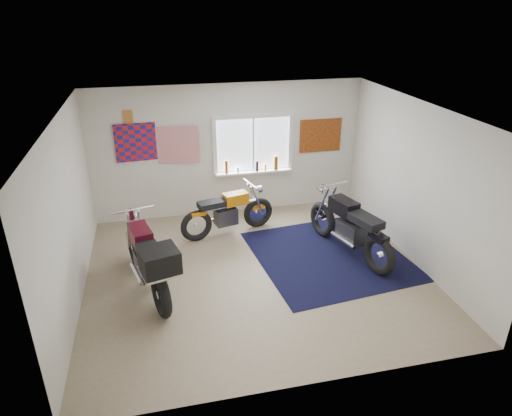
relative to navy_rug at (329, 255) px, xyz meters
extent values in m
plane|color=#9E896B|center=(-1.39, -0.25, -0.01)|extent=(5.50, 5.50, 0.00)
plane|color=white|center=(-1.39, -0.25, 2.69)|extent=(5.50, 5.50, 0.00)
plane|color=silver|center=(-1.39, 2.25, 1.34)|extent=(5.50, 0.00, 5.50)
plane|color=silver|center=(-1.39, -2.75, 1.34)|extent=(5.50, 0.00, 5.50)
plane|color=silver|center=(-4.14, -0.25, 1.34)|extent=(0.00, 5.00, 5.00)
plane|color=silver|center=(1.36, -0.25, 1.34)|extent=(0.00, 5.00, 5.00)
cube|color=black|center=(0.00, 0.00, 0.00)|extent=(2.77, 2.85, 0.01)
cube|color=white|center=(-0.89, 2.23, 1.44)|extent=(1.50, 0.02, 1.10)
cube|color=white|center=(-0.89, 2.22, 2.03)|extent=(1.66, 0.06, 0.08)
cube|color=white|center=(-0.89, 2.22, 0.85)|extent=(1.66, 0.06, 0.08)
cube|color=white|center=(-1.68, 2.22, 1.44)|extent=(0.08, 0.06, 1.10)
cube|color=white|center=(-0.10, 2.22, 1.44)|extent=(0.08, 0.06, 1.10)
cube|color=white|center=(-0.89, 2.22, 1.44)|extent=(0.04, 0.06, 1.10)
cube|color=white|center=(-0.89, 2.16, 0.87)|extent=(1.60, 0.16, 0.04)
cylinder|color=brown|center=(-1.46, 2.15, 1.03)|extent=(0.07, 0.07, 0.28)
cylinder|color=silver|center=(-1.23, 2.15, 0.95)|extent=(0.06, 0.06, 0.12)
cylinder|color=black|center=(-0.82, 2.15, 1.00)|extent=(0.06, 0.06, 0.22)
cylinder|color=orange|center=(-0.64, 2.15, 0.96)|extent=(0.05, 0.05, 0.14)
cylinder|color=brown|center=(-0.42, 2.15, 1.04)|extent=(0.09, 0.09, 0.30)
plane|color=red|center=(-3.09, 2.23, 1.64)|extent=(1.00, 0.07, 1.00)
plane|color=red|center=(-2.44, 2.21, 1.54)|extent=(0.90, 0.09, 0.90)
cube|color=#B57233|center=(-3.29, 2.23, 2.14)|extent=(0.18, 0.02, 0.24)
cube|color=#A54C14|center=(0.56, 2.23, 1.54)|extent=(0.90, 0.03, 0.70)
torus|color=black|center=(-0.97, 1.40, 0.30)|extent=(0.63, 0.27, 0.62)
torus|color=black|center=(-2.23, 1.09, 0.30)|extent=(0.63, 0.27, 0.62)
cylinder|color=silver|center=(-0.97, 1.40, 0.30)|extent=(0.12, 0.11, 0.10)
cylinder|color=silver|center=(-2.23, 1.09, 0.30)|extent=(0.12, 0.11, 0.10)
cylinder|color=silver|center=(-1.60, 1.25, 0.57)|extent=(1.15, 0.36, 0.08)
cube|color=#323134|center=(-1.65, 1.23, 0.36)|extent=(0.47, 0.35, 0.31)
cylinder|color=silver|center=(-1.68, 1.38, 0.27)|extent=(0.51, 0.19, 0.06)
cube|color=orange|center=(-1.44, 1.29, 0.70)|extent=(0.51, 0.35, 0.22)
cube|color=black|center=(-1.91, 1.17, 0.68)|extent=(0.56, 0.37, 0.11)
cube|color=orange|center=(-2.18, 1.10, 0.55)|extent=(0.30, 0.21, 0.07)
cube|color=orange|center=(-0.97, 1.40, 0.41)|extent=(0.28, 0.19, 0.05)
cylinder|color=silver|center=(-1.13, 1.36, 0.94)|extent=(0.17, 0.56, 0.03)
cylinder|color=silver|center=(-0.96, 1.41, 0.79)|extent=(0.13, 0.17, 0.15)
torus|color=black|center=(0.14, 0.77, 0.33)|extent=(0.33, 0.70, 0.69)
torus|color=black|center=(0.58, -0.71, 0.33)|extent=(0.33, 0.70, 0.69)
cylinder|color=silver|center=(0.14, 0.77, 0.33)|extent=(0.14, 0.15, 0.12)
cylinder|color=silver|center=(0.58, -0.71, 0.33)|extent=(0.14, 0.15, 0.12)
cylinder|color=silver|center=(0.36, 0.03, 0.67)|extent=(0.48, 1.35, 0.10)
cube|color=#323134|center=(0.37, -0.02, 0.43)|extent=(0.43, 0.56, 0.37)
cylinder|color=silver|center=(0.21, -0.07, 0.32)|extent=(0.24, 0.60, 0.08)
cube|color=black|center=(0.30, 0.22, 0.83)|extent=(0.43, 0.61, 0.26)
cube|color=black|center=(0.47, -0.34, 0.80)|extent=(0.46, 0.66, 0.13)
cube|color=black|center=(0.56, -0.65, 0.65)|extent=(0.26, 0.36, 0.09)
cube|color=black|center=(0.14, 0.77, 0.47)|extent=(0.23, 0.34, 0.05)
cylinder|color=silver|center=(0.20, 0.58, 1.11)|extent=(0.66, 0.23, 0.04)
cylinder|color=silver|center=(0.14, 0.79, 0.94)|extent=(0.20, 0.15, 0.18)
torus|color=black|center=(-3.33, 0.46, 0.34)|extent=(0.31, 0.73, 0.71)
torus|color=black|center=(-2.95, -1.02, 0.34)|extent=(0.31, 0.73, 0.71)
cylinder|color=silver|center=(-3.33, 0.46, 0.34)|extent=(0.14, 0.14, 0.12)
cylinder|color=silver|center=(-2.95, -1.02, 0.34)|extent=(0.14, 0.14, 0.12)
cylinder|color=silver|center=(-3.14, -0.28, 0.67)|extent=(0.44, 1.36, 0.10)
cube|color=#323134|center=(-3.13, -0.33, 0.43)|extent=(0.42, 0.55, 0.37)
cylinder|color=silver|center=(-3.30, -0.38, 0.32)|extent=(0.22, 0.60, 0.08)
cube|color=#3D0914|center=(-3.19, -0.09, 0.83)|extent=(0.41, 0.60, 0.26)
cube|color=black|center=(-3.05, -0.65, 0.81)|extent=(0.45, 0.66, 0.13)
cube|color=#3D0914|center=(-2.96, -0.97, 0.65)|extent=(0.25, 0.36, 0.09)
cube|color=#3D0914|center=(-3.33, 0.46, 0.48)|extent=(0.22, 0.34, 0.05)
cylinder|color=silver|center=(-3.28, 0.27, 1.11)|extent=(0.67, 0.21, 0.04)
cylinder|color=silver|center=(-3.34, 0.48, 0.94)|extent=(0.20, 0.15, 0.18)
cube|color=black|center=(-2.92, -1.13, 0.96)|extent=(0.59, 0.57, 0.33)
camera|label=1|loc=(-2.82, -6.55, 4.17)|focal=32.00mm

